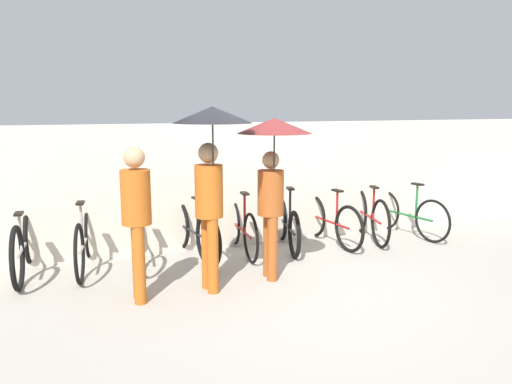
{
  "coord_description": "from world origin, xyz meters",
  "views": [
    {
      "loc": [
        -2.34,
        -4.9,
        2.13
      ],
      "look_at": [
        0.0,
        1.18,
        1.0
      ],
      "focal_mm": 35.0,
      "sensor_mm": 36.0,
      "label": 1
    }
  ],
  "objects_px": {
    "parked_bicycle_6": "(330,221)",
    "parked_bicycle_8": "(407,213)",
    "parked_bicycle_2": "(140,235)",
    "pedestrian_trailing": "(273,159)",
    "pedestrian_leading": "(136,212)",
    "parked_bicycle_0": "(24,245)",
    "parked_bicycle_4": "(241,228)",
    "parked_bicycle_5": "(287,225)",
    "pedestrian_center": "(211,155)",
    "parked_bicycle_1": "(85,241)",
    "parked_bicycle_7": "(369,215)",
    "parked_bicycle_3": "(192,230)"
  },
  "relations": [
    {
      "from": "parked_bicycle_4",
      "to": "parked_bicycle_7",
      "type": "xyz_separation_m",
      "value": [
        2.17,
        -0.02,
        0.01
      ]
    },
    {
      "from": "parked_bicycle_0",
      "to": "parked_bicycle_1",
      "type": "relative_size",
      "value": 1.0
    },
    {
      "from": "parked_bicycle_4",
      "to": "parked_bicycle_5",
      "type": "distance_m",
      "value": 0.72
    },
    {
      "from": "parked_bicycle_1",
      "to": "parked_bicycle_4",
      "type": "xyz_separation_m",
      "value": [
        2.17,
        -0.02,
        -0.02
      ]
    },
    {
      "from": "parked_bicycle_2",
      "to": "parked_bicycle_6",
      "type": "xyz_separation_m",
      "value": [
        2.89,
        -0.1,
        -0.01
      ]
    },
    {
      "from": "pedestrian_trailing",
      "to": "pedestrian_leading",
      "type": "bearing_deg",
      "value": 8.91
    },
    {
      "from": "parked_bicycle_4",
      "to": "pedestrian_center",
      "type": "bearing_deg",
      "value": 153.38
    },
    {
      "from": "parked_bicycle_1",
      "to": "parked_bicycle_6",
      "type": "distance_m",
      "value": 3.61
    },
    {
      "from": "parked_bicycle_4",
      "to": "pedestrian_center",
      "type": "height_order",
      "value": "pedestrian_center"
    },
    {
      "from": "parked_bicycle_8",
      "to": "pedestrian_trailing",
      "type": "relative_size",
      "value": 0.85
    },
    {
      "from": "pedestrian_center",
      "to": "pedestrian_trailing",
      "type": "height_order",
      "value": "pedestrian_center"
    },
    {
      "from": "parked_bicycle_2",
      "to": "pedestrian_trailing",
      "type": "relative_size",
      "value": 0.89
    },
    {
      "from": "parked_bicycle_6",
      "to": "pedestrian_center",
      "type": "distance_m",
      "value": 2.91
    },
    {
      "from": "parked_bicycle_1",
      "to": "parked_bicycle_6",
      "type": "relative_size",
      "value": 1.07
    },
    {
      "from": "parked_bicycle_1",
      "to": "parked_bicycle_2",
      "type": "distance_m",
      "value": 0.72
    },
    {
      "from": "parked_bicycle_7",
      "to": "parked_bicycle_0",
      "type": "bearing_deg",
      "value": 103.08
    },
    {
      "from": "parked_bicycle_7",
      "to": "parked_bicycle_1",
      "type": "bearing_deg",
      "value": 103.23
    },
    {
      "from": "parked_bicycle_4",
      "to": "parked_bicycle_5",
      "type": "xyz_separation_m",
      "value": [
        0.72,
        -0.03,
        -0.02
      ]
    },
    {
      "from": "pedestrian_leading",
      "to": "pedestrian_center",
      "type": "bearing_deg",
      "value": 179.31
    },
    {
      "from": "parked_bicycle_7",
      "to": "pedestrian_leading",
      "type": "height_order",
      "value": "pedestrian_leading"
    },
    {
      "from": "parked_bicycle_4",
      "to": "parked_bicycle_7",
      "type": "relative_size",
      "value": 0.98
    },
    {
      "from": "parked_bicycle_6",
      "to": "parked_bicycle_7",
      "type": "bearing_deg",
      "value": -93.19
    },
    {
      "from": "parked_bicycle_5",
      "to": "parked_bicycle_8",
      "type": "bearing_deg",
      "value": -76.93
    },
    {
      "from": "parked_bicycle_7",
      "to": "parked_bicycle_8",
      "type": "height_order",
      "value": "parked_bicycle_8"
    },
    {
      "from": "parked_bicycle_3",
      "to": "parked_bicycle_7",
      "type": "distance_m",
      "value": 2.89
    },
    {
      "from": "parked_bicycle_3",
      "to": "parked_bicycle_7",
      "type": "relative_size",
      "value": 1.06
    },
    {
      "from": "parked_bicycle_2",
      "to": "parked_bicycle_4",
      "type": "distance_m",
      "value": 1.45
    },
    {
      "from": "parked_bicycle_5",
      "to": "pedestrian_trailing",
      "type": "height_order",
      "value": "pedestrian_trailing"
    },
    {
      "from": "parked_bicycle_1",
      "to": "parked_bicycle_8",
      "type": "xyz_separation_m",
      "value": [
        5.06,
        -0.06,
        -0.02
      ]
    },
    {
      "from": "parked_bicycle_4",
      "to": "parked_bicycle_8",
      "type": "bearing_deg",
      "value": -86.11
    },
    {
      "from": "parked_bicycle_6",
      "to": "parked_bicycle_8",
      "type": "bearing_deg",
      "value": -94.85
    },
    {
      "from": "parked_bicycle_1",
      "to": "pedestrian_leading",
      "type": "relative_size",
      "value": 1.06
    },
    {
      "from": "parked_bicycle_8",
      "to": "pedestrian_center",
      "type": "xyz_separation_m",
      "value": [
        -3.72,
        -1.33,
        1.23
      ]
    },
    {
      "from": "parked_bicycle_0",
      "to": "pedestrian_center",
      "type": "distance_m",
      "value": 2.77
    },
    {
      "from": "pedestrian_leading",
      "to": "parked_bicycle_0",
      "type": "bearing_deg",
      "value": -44.13
    },
    {
      "from": "parked_bicycle_3",
      "to": "parked_bicycle_4",
      "type": "relative_size",
      "value": 1.09
    },
    {
      "from": "parked_bicycle_0",
      "to": "pedestrian_center",
      "type": "xyz_separation_m",
      "value": [
        2.06,
        -1.41,
        1.2
      ]
    },
    {
      "from": "parked_bicycle_3",
      "to": "pedestrian_trailing",
      "type": "bearing_deg",
      "value": -160.25
    },
    {
      "from": "pedestrian_trailing",
      "to": "parked_bicycle_2",
      "type": "bearing_deg",
      "value": -36.36
    },
    {
      "from": "pedestrian_trailing",
      "to": "parked_bicycle_3",
      "type": "bearing_deg",
      "value": -55.14
    },
    {
      "from": "parked_bicycle_4",
      "to": "pedestrian_trailing",
      "type": "height_order",
      "value": "pedestrian_trailing"
    },
    {
      "from": "pedestrian_leading",
      "to": "pedestrian_trailing",
      "type": "relative_size",
      "value": 0.86
    },
    {
      "from": "parked_bicycle_4",
      "to": "parked_bicycle_6",
      "type": "distance_m",
      "value": 1.44
    },
    {
      "from": "parked_bicycle_1",
      "to": "pedestrian_trailing",
      "type": "xyz_separation_m",
      "value": [
        2.13,
        -1.26,
        1.12
      ]
    },
    {
      "from": "parked_bicycle_4",
      "to": "pedestrian_leading",
      "type": "bearing_deg",
      "value": 133.05
    },
    {
      "from": "parked_bicycle_0",
      "to": "pedestrian_trailing",
      "type": "bearing_deg",
      "value": -110.1
    },
    {
      "from": "pedestrian_center",
      "to": "pedestrian_trailing",
      "type": "relative_size",
      "value": 1.07
    },
    {
      "from": "parked_bicycle_2",
      "to": "pedestrian_trailing",
      "type": "xyz_separation_m",
      "value": [
        1.41,
        -1.3,
        1.13
      ]
    },
    {
      "from": "parked_bicycle_0",
      "to": "pedestrian_center",
      "type": "height_order",
      "value": "pedestrian_center"
    },
    {
      "from": "parked_bicycle_0",
      "to": "pedestrian_center",
      "type": "relative_size",
      "value": 0.85
    }
  ]
}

